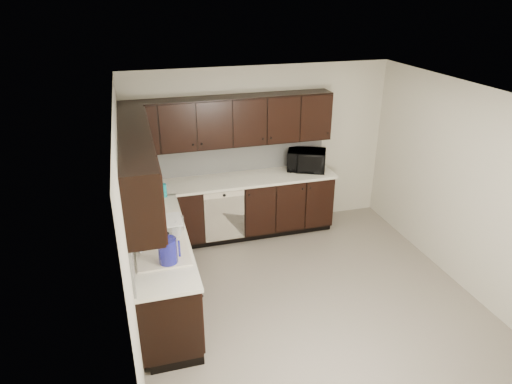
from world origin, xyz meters
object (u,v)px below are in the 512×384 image
microwave (307,160)px  toaster_oven (145,179)px  blue_pitcher (168,251)px  storage_bin (161,228)px  sink (162,254)px

microwave → toaster_oven: (-2.41, -0.03, -0.03)m
microwave → toaster_oven: 2.41m
microwave → blue_pitcher: (-2.30, -2.05, -0.01)m
storage_bin → blue_pitcher: bearing=-88.9°
sink → microwave: 2.94m
microwave → blue_pitcher: size_ratio=1.99×
microwave → blue_pitcher: 3.08m
storage_bin → microwave: bearing=31.8°
sink → microwave: (2.34, 1.76, 0.22)m
storage_bin → toaster_oven: bearing=94.1°
microwave → toaster_oven: size_ratio=1.41×
microwave → storage_bin: microwave is taller
microwave → storage_bin: bearing=-123.4°
storage_bin → blue_pitcher: (0.01, -0.62, 0.06)m
blue_pitcher → toaster_oven: bearing=101.8°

